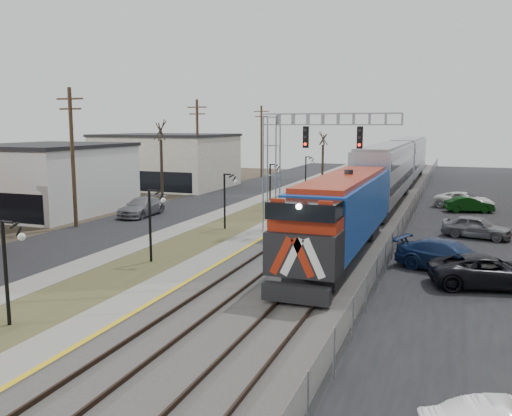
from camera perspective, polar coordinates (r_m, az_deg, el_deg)
The scene contains 20 objects.
street_west at distance 48.19m, azimuth -8.16°, elevation -0.13°, with size 7.00×120.00×0.04m, color black.
sidewalk at distance 46.23m, azimuth -3.25°, elevation -0.40°, with size 2.00×120.00×0.08m, color gray.
grass_median at distance 45.13m, azimuth 0.25°, elevation -0.63°, with size 4.00×120.00×0.06m, color #464826.
platform at distance 44.19m, azimuth 3.91°, elevation -0.73°, with size 2.00×120.00×0.24m, color gray.
ballast_bed at distance 43.08m, azimuth 10.30°, elevation -1.13°, with size 8.00×120.00×0.20m, color #595651.
platform_edge at distance 43.94m, azimuth 5.01°, elevation -0.63°, with size 0.24×120.00×0.01m, color gold.
track_near at distance 43.43m, azimuth 7.71°, elevation -0.75°, with size 1.58×120.00×0.15m.
track_far at distance 42.82m, azimuth 12.28°, elevation -1.01°, with size 1.58×120.00×0.15m.
train at distance 53.59m, azimuth 14.08°, elevation 3.68°, with size 3.00×63.05×5.33m.
signal_gantry at distance 36.28m, azimuth 4.23°, elevation 5.88°, with size 9.00×1.07×8.15m.
lampposts at distance 29.88m, azimuth -10.80°, elevation -1.81°, with size 0.14×62.14×4.00m.
utility_poles at distance 41.01m, azimuth -18.73°, elevation 4.95°, with size 0.28×80.28×10.00m.
fence at distance 42.46m, azimuth 15.91°, elevation -0.51°, with size 0.04×120.00×1.60m, color gray.
bare_trees at distance 51.83m, azimuth -7.30°, elevation 3.50°, with size 12.30×42.30×5.95m.
car_lot_c at distance 27.04m, azimuth 23.36°, elevation -6.23°, with size 2.47×5.35×1.49m, color black.
car_lot_d at distance 29.19m, azimuth 19.66°, elevation -4.87°, with size 2.19×5.38×1.56m, color navy.
car_lot_e at distance 38.30m, azimuth 22.19°, elevation -1.91°, with size 1.74×4.31×1.47m, color slate.
car_lot_f at distance 49.35m, azimuth 21.51°, elevation 0.30°, with size 1.37×3.93×1.30m, color #0B370D.
car_street_b at distance 45.00m, azimuth -11.95°, elevation 0.09°, with size 2.11×5.19×1.50m, color gray.
car_lot_g at distance 51.50m, azimuth 21.07°, elevation 0.72°, with size 2.36×5.13×1.42m, color white.
Camera 1 is at (11.24, -6.83, 7.42)m, focal length 38.00 mm.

